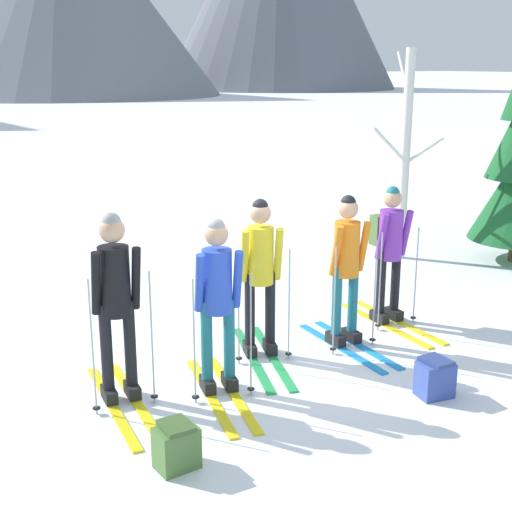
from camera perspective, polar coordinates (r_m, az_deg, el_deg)
The scene contains 9 objects.
ground_plane at distance 7.42m, azimuth 0.54°, elevation -8.86°, with size 400.00×400.00×0.00m, color white.
skier_in_black at distance 6.44m, azimuth -11.42°, elevation -3.28°, with size 0.61×1.77×1.80m.
skier_in_blue at distance 6.51m, azimuth -3.15°, elevation -3.60°, with size 0.65×1.69×1.70m.
skier_in_yellow at distance 7.33m, azimuth 0.32°, elevation -1.08°, with size 0.81×1.75×1.72m.
skier_in_orange at distance 7.68m, azimuth 7.42°, elevation -0.71°, with size 0.61×1.56×1.70m.
skier_in_purple at distance 8.46m, azimuth 10.84°, elevation 0.71°, with size 0.61×1.67×1.68m.
birch_tree_tall at distance 11.29m, azimuth 12.09°, elevation 8.18°, with size 1.11×0.86×3.28m.
backpack_on_snow_front at distance 5.65m, azimuth -6.51°, elevation -15.17°, with size 0.34×0.28×0.38m.
backpack_on_snow_beside at distance 6.90m, azimuth 14.41°, elevation -9.62°, with size 0.35×0.29×0.38m.
Camera 1 is at (-3.43, -5.82, 3.06)m, focal length 49.00 mm.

